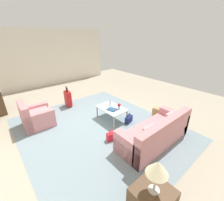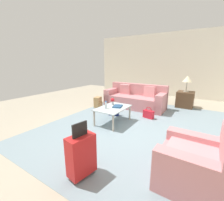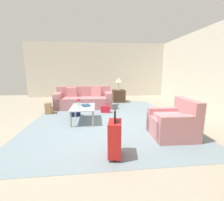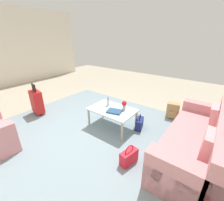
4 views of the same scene
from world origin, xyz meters
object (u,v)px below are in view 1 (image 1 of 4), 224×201
(couch, at_px, (157,134))
(suitcase_red, at_px, (68,98))
(armchair, at_px, (35,118))
(water_bottle, at_px, (110,103))
(handbag_red, at_px, (112,136))
(coffee_table, at_px, (112,109))
(flower_vase, at_px, (119,106))
(table_lamp, at_px, (157,169))
(coffee_table_book, at_px, (112,109))
(backpack_tan, at_px, (157,113))
(handbag_navy, at_px, (129,119))

(couch, height_order, suitcase_red, couch)
(armchair, xyz_separation_m, water_bottle, (-1.10, -2.27, 0.25))
(couch, relative_size, handbag_red, 6.21)
(coffee_table, relative_size, water_bottle, 5.07)
(handbag_red, bearing_deg, coffee_table, -39.29)
(flower_vase, bearing_deg, handbag_red, 127.33)
(table_lamp, relative_size, handbag_red, 1.67)
(coffee_table_book, distance_m, backpack_tan, 1.65)
(coffee_table_book, distance_m, handbag_red, 1.06)
(suitcase_red, height_order, handbag_navy, suitcase_red)
(suitcase_red, bearing_deg, handbag_red, 179.46)
(couch, distance_m, backpack_tan, 1.43)
(couch, xyz_separation_m, flower_vase, (1.57, -0.05, 0.27))
(table_lamp, relative_size, backpack_tan, 1.50)
(flower_vase, xyz_separation_m, suitcase_red, (2.22, 0.85, -0.22))
(backpack_tan, bearing_deg, armchair, 56.33)
(coffee_table_book, xyz_separation_m, handbag_red, (-0.77, 0.65, -0.34))
(water_bottle, xyz_separation_m, handbag_red, (-1.09, 0.83, -0.42))
(water_bottle, height_order, handbag_navy, water_bottle)
(backpack_tan, bearing_deg, table_lamp, 122.81)
(coffee_table, bearing_deg, table_lamp, 151.82)
(armchair, relative_size, water_bottle, 4.52)
(armchair, xyz_separation_m, handbag_navy, (-1.85, -2.48, -0.17))
(armchair, bearing_deg, handbag_navy, -126.81)
(coffee_table, xyz_separation_m, handbag_navy, (-0.55, -0.31, -0.27))
(armchair, relative_size, suitcase_red, 1.09)
(backpack_tan, bearing_deg, handbag_navy, 65.35)
(flower_vase, bearing_deg, coffee_table, 34.29)
(coffee_table_book, distance_m, table_lamp, 3.09)
(couch, relative_size, water_bottle, 10.90)
(water_bottle, distance_m, handbag_navy, 0.88)
(handbag_red, bearing_deg, suitcase_red, -0.54)
(suitcase_red, bearing_deg, coffee_table, -160.71)
(table_lamp, bearing_deg, coffee_table, -28.18)
(flower_vase, height_order, handbag_red, flower_vase)
(water_bottle, distance_m, flower_vase, 0.42)
(coffee_table_book, bearing_deg, handbag_red, 124.98)
(coffee_table, xyz_separation_m, suitcase_red, (2.00, 0.70, -0.04))
(armchair, height_order, backpack_tan, armchair)
(coffee_table, height_order, suitcase_red, suitcase_red)
(table_lamp, bearing_deg, backpack_tan, -57.19)
(coffee_table, bearing_deg, water_bottle, -26.57)
(coffee_table, bearing_deg, armchair, 59.02)
(coffee_table, xyz_separation_m, water_bottle, (0.20, -0.10, 0.15))
(backpack_tan, bearing_deg, coffee_table, 52.16)
(table_lamp, relative_size, handbag_navy, 1.67)
(water_bottle, bearing_deg, table_lamp, 151.93)
(flower_vase, relative_size, handbag_navy, 0.57)
(table_lamp, xyz_separation_m, handbag_red, (1.91, -0.77, -0.93))
(water_bottle, xyz_separation_m, flower_vase, (-0.42, -0.05, 0.03))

